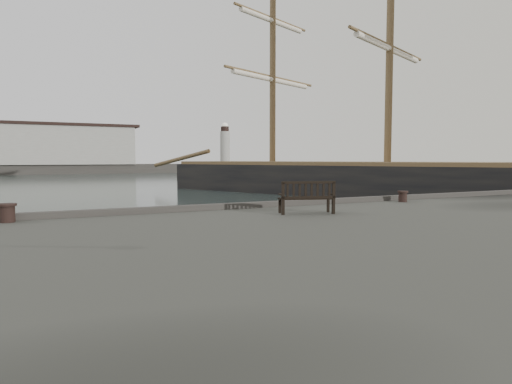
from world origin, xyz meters
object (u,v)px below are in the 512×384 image
at_px(bollard_left, 7,213).
at_px(tall_ship_main, 387,187).
at_px(bollard_right, 403,196).
at_px(bench, 307,204).

bearing_deg(bollard_left, tall_ship_main, 30.80).
bearing_deg(bollard_right, bollard_left, 178.53).
relative_size(bollard_left, bollard_right, 1.16).
distance_m(bench, bollard_right, 5.38).
bearing_deg(bench, bollard_right, 32.90).
xyz_separation_m(bench, bollard_left, (-7.77, 1.80, -0.06)).
bearing_deg(tall_ship_main, bollard_right, -155.03).
xyz_separation_m(bollard_left, tall_ship_main, (27.54, 16.42, -0.98)).
bearing_deg(bollard_left, bench, -13.02).
height_order(bench, bollard_right, bench).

